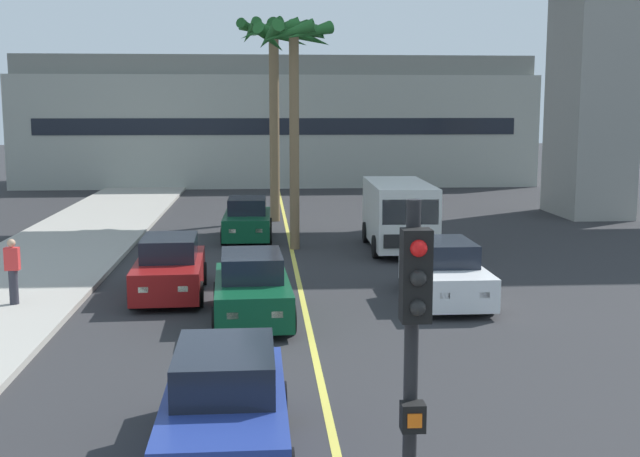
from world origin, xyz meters
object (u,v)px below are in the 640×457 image
car_queue_second (225,408)px  delivery_van (399,213)px  traffic_light_median_near (412,379)px  car_queue_third (252,289)px  car_queue_fourth (247,220)px  palm_tree_near_median (273,58)px  car_queue_fifth (445,273)px  pedestrian_far_along (13,270)px  car_queue_front (170,269)px  palm_tree_mid_median (293,62)px

car_queue_second → delivery_van: bearing=72.2°
traffic_light_median_near → car_queue_third: bearing=96.9°
car_queue_fourth → palm_tree_near_median: (1.12, 4.89, 6.32)m
car_queue_fifth → palm_tree_near_median: (-4.09, 15.17, 6.32)m
delivery_van → pedestrian_far_along: size_ratio=3.27×
car_queue_fourth → palm_tree_near_median: palm_tree_near_median is taller
pedestrian_far_along → car_queue_second: bearing=-57.9°
car_queue_front → palm_tree_near_median: bearing=77.9°
car_queue_third → traffic_light_median_near: 12.46m
car_queue_second → car_queue_fourth: size_ratio=1.00×
car_queue_front → traffic_light_median_near: (3.67, -14.80, 1.99)m
palm_tree_mid_median → car_queue_fifth: bearing=-66.2°
car_queue_third → car_queue_fourth: (-0.30, 11.72, 0.00)m
car_queue_third → palm_tree_near_median: 17.80m
car_queue_front → car_queue_fourth: (1.90, 9.13, 0.00)m
car_queue_fourth → pedestrian_far_along: 11.81m
palm_tree_mid_median → pedestrian_far_along: bearing=-131.5°
palm_tree_near_median → palm_tree_mid_median: 7.19m
car_queue_front → car_queue_fourth: same height
car_queue_third → delivery_van: size_ratio=0.79×
car_queue_fifth → palm_tree_mid_median: size_ratio=0.52×
car_queue_second → car_queue_third: (0.30, 7.55, 0.00)m
car_queue_front → palm_tree_near_median: palm_tree_near_median is taller
car_queue_second → palm_tree_mid_median: bearing=84.4°
car_queue_fourth → delivery_van: 5.98m
pedestrian_far_along → palm_tree_mid_median: bearing=48.5°
traffic_light_median_near → pedestrian_far_along: traffic_light_median_near is taller
palm_tree_near_median → car_queue_third: bearing=-92.8°
car_queue_fifth → pedestrian_far_along: pedestrian_far_along is taller
palm_tree_near_median → palm_tree_mid_median: size_ratio=1.10×
car_queue_second → car_queue_front: bearing=100.6°
traffic_light_median_near → palm_tree_near_median: bearing=91.3°
car_queue_fifth → traffic_light_median_near: traffic_light_median_near is taller
car_queue_second → palm_tree_near_median: 25.00m
car_queue_fifth → traffic_light_median_near: bearing=-104.1°
car_queue_second → car_queue_fifth: same height
car_queue_fourth → pedestrian_far_along: (-5.55, -10.43, 0.28)m
palm_tree_near_median → car_queue_fifth: bearing=-74.9°
traffic_light_median_near → palm_tree_near_median: 29.16m
palm_tree_mid_median → car_queue_fourth: bearing=126.6°
traffic_light_median_near → car_queue_fourth: bearing=94.2°
car_queue_fourth → car_queue_fifth: bearing=-63.1°
traffic_light_median_near → car_queue_front: bearing=103.9°
car_queue_third → traffic_light_median_near: size_ratio=0.99×
car_queue_fifth → delivery_van: size_ratio=0.77×
car_queue_fourth → delivery_van: delivery_van is taller
palm_tree_mid_median → car_queue_third: bearing=-98.3°
traffic_light_median_near → pedestrian_far_along: bearing=118.5°
car_queue_third → palm_tree_mid_median: bearing=81.7°
delivery_van → car_queue_front: bearing=-138.2°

